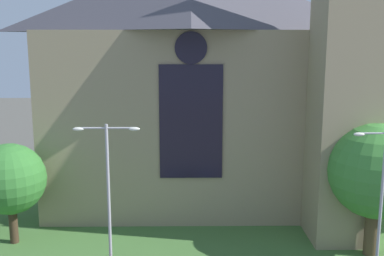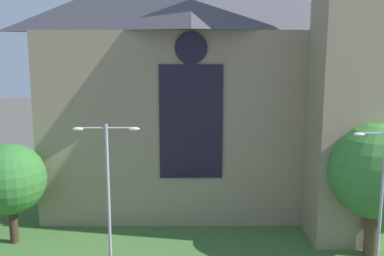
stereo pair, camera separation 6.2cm
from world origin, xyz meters
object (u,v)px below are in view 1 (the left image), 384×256
Objects in this scene: tree_left_near at (10,179)px; streetlamp_far at (382,191)px; streetlamp_near at (108,190)px; tree_right_near at (376,172)px; church_building at (200,79)px.

streetlamp_far is (21.64, -6.28, 1.18)m from tree_left_near.
streetlamp_far is at bearing 0.00° from streetlamp_near.
streetlamp_near is at bearing 180.00° from streetlamp_far.
streetlamp_near is at bearing -164.77° from tree_right_near.
tree_left_near is at bearing -147.75° from church_building.
streetlamp_near is at bearing -109.73° from church_building.
streetlamp_far is at bearing -109.08° from tree_right_near.
streetlamp_far reaches higher than tree_left_near.
streetlamp_near is 14.14m from streetlamp_far.
church_building is 15.29m from tree_right_near.
streetlamp_far is at bearing -57.58° from church_building.
church_building is 15.78m from streetlamp_near.
streetlamp_near reaches higher than tree_right_near.
tree_left_near is 0.76× the size of streetlamp_far.
tree_left_near is (-23.11, 2.03, -1.01)m from tree_right_near.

